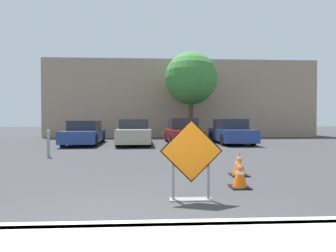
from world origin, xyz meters
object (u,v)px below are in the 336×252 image
object	(u,v)px
parked_car_nearest	(85,133)
parked_car_second	(134,133)
parked_car_fourth	(231,132)
traffic_cone_nearest	(240,173)
bollard_nearest	(48,143)
road_closed_sign	(191,158)
parked_car_third	(182,132)
traffic_cone_second	(239,164)

from	to	relation	value
parked_car_nearest	parked_car_second	bearing A→B (deg)	173.74
parked_car_fourth	parked_car_second	bearing A→B (deg)	2.63
traffic_cone_nearest	bollard_nearest	distance (m)	7.27
road_closed_sign	bollard_nearest	xyz separation A→B (m)	(-4.50, 5.45, -0.19)
parked_car_nearest	parked_car_third	size ratio (longest dim) A/B	1.02
parked_car_nearest	road_closed_sign	bearing A→B (deg)	109.58
parked_car_third	bollard_nearest	xyz separation A→B (m)	(-5.53, -5.69, -0.14)
parked_car_second	parked_car_third	bearing A→B (deg)	-171.31
traffic_cone_nearest	parked_car_third	xyz separation A→B (m)	(-0.05, 10.34, 0.38)
traffic_cone_second	bollard_nearest	world-z (taller)	bollard_nearest
parked_car_third	parked_car_second	bearing A→B (deg)	8.18
parked_car_fourth	road_closed_sign	bearing A→B (deg)	70.41
parked_car_second	parked_car_third	distance (m)	2.86
traffic_cone_nearest	parked_car_third	world-z (taller)	parked_car_third
traffic_cone_second	parked_car_fourth	xyz separation A→B (m)	(2.39, 8.90, 0.38)
traffic_cone_nearest	parked_car_fourth	bearing A→B (deg)	74.69
traffic_cone_nearest	parked_car_fourth	distance (m)	10.42
bollard_nearest	parked_car_second	bearing A→B (deg)	61.94
parked_car_second	parked_car_fourth	world-z (taller)	parked_car_fourth
traffic_cone_second	bollard_nearest	size ratio (longest dim) A/B	0.59
traffic_cone_nearest	traffic_cone_second	world-z (taller)	traffic_cone_nearest
traffic_cone_nearest	parked_car_second	size ratio (longest dim) A/B	0.13
road_closed_sign	parked_car_third	xyz separation A→B (m)	(1.03, 11.14, -0.05)
bollard_nearest	parked_car_fourth	bearing A→B (deg)	32.88
traffic_cone_nearest	road_closed_sign	bearing A→B (deg)	-143.71
traffic_cone_second	parked_car_nearest	xyz separation A→B (m)	(-6.01, 8.77, 0.34)
bollard_nearest	traffic_cone_second	bearing A→B (deg)	-30.60
bollard_nearest	road_closed_sign	bearing A→B (deg)	-50.49
parked_car_fourth	bollard_nearest	world-z (taller)	parked_car_fourth
parked_car_nearest	parked_car_second	size ratio (longest dim) A/B	1.00
traffic_cone_second	parked_car_second	size ratio (longest dim) A/B	0.13
traffic_cone_second	parked_car_second	xyz separation A→B (m)	(-3.21, 8.63, 0.37)
traffic_cone_nearest	parked_car_fourth	size ratio (longest dim) A/B	0.14
traffic_cone_second	parked_car_fourth	distance (m)	9.22
traffic_cone_second	parked_car_third	size ratio (longest dim) A/B	0.13
parked_car_second	parked_car_third	size ratio (longest dim) A/B	1.02
road_closed_sign	bollard_nearest	bearing A→B (deg)	129.51
parked_car_nearest	parked_car_fourth	xyz separation A→B (m)	(8.41, 0.13, 0.04)
parked_car_second	traffic_cone_nearest	bearing A→B (deg)	103.54
parked_car_nearest	parked_car_third	distance (m)	5.62
parked_car_third	traffic_cone_second	bearing A→B (deg)	89.31
parked_car_nearest	parked_car_fourth	world-z (taller)	parked_car_fourth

